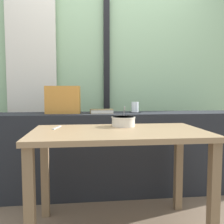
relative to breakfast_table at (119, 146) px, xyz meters
name	(u,v)px	position (x,y,z in m)	size (l,w,h in m)	color
ground	(119,221)	(0.02, 0.13, -0.62)	(8.00, 8.00, 0.00)	#75604C
outdoor_backdrop	(105,60)	(0.02, 1.39, 0.78)	(4.80, 0.08, 2.80)	#9EC699
curtain_left_panel	(32,71)	(-0.84, 1.29, 0.63)	(0.56, 0.06, 2.50)	silver
window_divider_post	(107,67)	(0.04, 1.32, 0.68)	(0.07, 0.05, 2.60)	black
dark_console_ledge	(111,153)	(0.02, 0.68, -0.22)	(2.80, 0.38, 0.80)	#23262B
breakfast_table	(119,146)	(0.00, 0.00, 0.00)	(1.21, 0.68, 0.74)	#826849
coaster_square	(135,112)	(0.26, 0.69, 0.18)	(0.10, 0.10, 0.01)	black
juice_glass	(135,107)	(0.26, 0.69, 0.23)	(0.07, 0.07, 0.10)	white
closed_book	(101,111)	(-0.07, 0.65, 0.20)	(0.22, 0.15, 0.04)	brown
throw_pillow	(63,100)	(-0.44, 0.68, 0.31)	(0.32, 0.14, 0.26)	#D18938
soup_bowl	(123,121)	(0.06, 0.20, 0.15)	(0.19, 0.19, 0.16)	silver
fork_utensil	(57,128)	(-0.44, 0.17, 0.12)	(0.02, 0.17, 0.01)	silver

